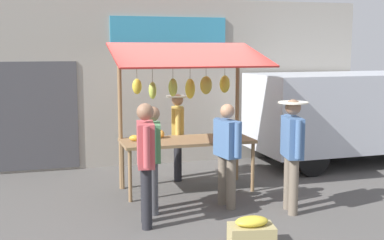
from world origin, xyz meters
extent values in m
plane|color=#514F4C|center=(0.00, 0.00, 0.00)|extent=(40.00, 40.00, 0.00)
cube|color=#9E998E|center=(0.00, -2.20, 1.70)|extent=(9.00, 0.25, 3.40)
cube|color=teal|center=(-0.21, -2.06, 2.75)|extent=(2.40, 0.06, 0.56)
cube|color=#47474C|center=(2.60, -2.07, 1.10)|extent=(1.90, 0.04, 2.10)
cube|color=olive|center=(0.00, 0.00, 0.85)|extent=(2.20, 0.90, 0.05)
cylinder|color=olive|center=(1.04, 0.39, 0.41)|extent=(0.06, 0.06, 0.83)
cylinder|color=olive|center=(-1.04, 0.39, 0.41)|extent=(0.06, 0.06, 0.83)
cylinder|color=olive|center=(1.04, -0.39, 0.41)|extent=(0.06, 0.06, 0.83)
cylinder|color=olive|center=(-1.04, -0.39, 0.41)|extent=(0.06, 0.06, 0.83)
cylinder|color=olive|center=(1.06, -0.40, 1.18)|extent=(0.07, 0.07, 2.35)
cylinder|color=olive|center=(-1.06, -0.40, 1.18)|extent=(0.07, 0.07, 2.35)
cylinder|color=olive|center=(0.00, -0.40, 2.15)|extent=(2.12, 0.06, 0.06)
cube|color=#B72D28|center=(0.00, 0.15, 2.30)|extent=(2.50, 1.46, 0.39)
cylinder|color=brown|center=(-0.82, -0.40, 2.04)|extent=(0.01, 0.01, 0.23)
ellipsoid|color=yellow|center=(-0.82, -0.40, 1.77)|extent=(0.28, 0.27, 0.31)
cylinder|color=brown|center=(-0.46, -0.40, 2.03)|extent=(0.01, 0.01, 0.23)
ellipsoid|color=gold|center=(-0.46, -0.40, 1.76)|extent=(0.23, 0.19, 0.32)
cylinder|color=brown|center=(-0.18, -0.42, 2.01)|extent=(0.01, 0.01, 0.27)
ellipsoid|color=yellow|center=(-0.18, -0.42, 1.70)|extent=(0.21, 0.24, 0.36)
cylinder|color=brown|center=(0.13, -0.41, 2.02)|extent=(0.01, 0.01, 0.26)
ellipsoid|color=#B2CC4C|center=(0.13, -0.41, 1.73)|extent=(0.19, 0.17, 0.31)
cylinder|color=brown|center=(0.50, -0.38, 1.99)|extent=(0.01, 0.01, 0.32)
ellipsoid|color=#B2CC4C|center=(0.50, -0.38, 1.69)|extent=(0.18, 0.20, 0.29)
cylinder|color=brown|center=(0.77, -0.38, 2.02)|extent=(0.01, 0.01, 0.26)
ellipsoid|color=yellow|center=(0.77, -0.38, 1.76)|extent=(0.17, 0.15, 0.26)
sphere|color=#729E4C|center=(-0.69, -0.23, 0.98)|extent=(0.20, 0.20, 0.20)
ellipsoid|color=gold|center=(0.88, -0.09, 0.93)|extent=(0.22, 0.19, 0.10)
ellipsoid|color=orange|center=(0.40, -0.27, 0.95)|extent=(0.17, 0.24, 0.14)
cylinder|color=#232328|center=(-0.07, -0.88, 0.39)|extent=(0.14, 0.14, 0.78)
cylinder|color=#232328|center=(-0.01, -0.62, 0.39)|extent=(0.14, 0.14, 0.78)
cube|color=gold|center=(-0.04, -0.75, 1.06)|extent=(0.33, 0.51, 0.55)
cylinder|color=gold|center=(-0.11, -1.04, 1.08)|extent=(0.09, 0.09, 0.51)
cylinder|color=gold|center=(0.03, -0.46, 1.08)|extent=(0.09, 0.09, 0.51)
sphere|color=#A87A5B|center=(-0.04, -0.75, 1.47)|extent=(0.22, 0.22, 0.22)
cylinder|color=beige|center=(-0.04, -0.75, 1.54)|extent=(0.41, 0.41, 0.02)
cylinder|color=#726656|center=(-1.12, 1.68, 0.41)|extent=(0.14, 0.14, 0.83)
cylinder|color=#726656|center=(-1.18, 1.42, 0.41)|extent=(0.14, 0.14, 0.83)
cube|color=#476B9E|center=(-1.15, 1.55, 1.12)|extent=(0.32, 0.54, 0.59)
cylinder|color=#476B9E|center=(-1.08, 1.85, 1.15)|extent=(0.09, 0.09, 0.54)
cylinder|color=#476B9E|center=(-1.21, 1.25, 1.15)|extent=(0.09, 0.09, 0.54)
sphere|color=#8C664C|center=(-1.15, 1.55, 1.56)|extent=(0.23, 0.23, 0.23)
cylinder|color=beige|center=(-1.15, 1.55, 1.63)|extent=(0.43, 0.43, 0.02)
cylinder|color=#726656|center=(-0.35, 1.18, 0.39)|extent=(0.14, 0.14, 0.78)
cylinder|color=#726656|center=(-0.31, 0.92, 0.39)|extent=(0.14, 0.14, 0.78)
cube|color=#476B9E|center=(-0.33, 1.05, 1.06)|extent=(0.30, 0.50, 0.55)
cylinder|color=#476B9E|center=(-0.38, 1.34, 1.08)|extent=(0.09, 0.09, 0.51)
cylinder|color=#476B9E|center=(-0.28, 0.76, 1.08)|extent=(0.09, 0.09, 0.51)
sphere|color=#A87A5B|center=(-0.33, 1.05, 1.47)|extent=(0.22, 0.22, 0.22)
cylinder|color=#4C4C51|center=(0.82, 1.11, 0.39)|extent=(0.14, 0.14, 0.78)
cylinder|color=#4C4C51|center=(0.77, 0.85, 0.39)|extent=(0.14, 0.14, 0.78)
cube|color=#518C5B|center=(0.80, 0.98, 1.05)|extent=(0.31, 0.50, 0.55)
cylinder|color=#518C5B|center=(0.86, 1.27, 1.08)|extent=(0.09, 0.09, 0.51)
cylinder|color=#518C5B|center=(0.74, 0.69, 1.08)|extent=(0.09, 0.09, 0.51)
sphere|color=#8C664C|center=(0.80, 0.98, 1.47)|extent=(0.21, 0.21, 0.21)
cylinder|color=#232328|center=(1.03, 1.66, 0.42)|extent=(0.14, 0.14, 0.83)
cylinder|color=#232328|center=(0.99, 1.39, 0.42)|extent=(0.14, 0.14, 0.83)
cube|color=#BF4C51|center=(1.01, 1.52, 1.13)|extent=(0.29, 0.53, 0.59)
cylinder|color=#BF4C51|center=(1.06, 1.83, 1.15)|extent=(0.09, 0.09, 0.54)
cylinder|color=#BF4C51|center=(0.96, 1.21, 1.15)|extent=(0.09, 0.09, 0.54)
sphere|color=#8C664C|center=(1.01, 1.52, 1.57)|extent=(0.23, 0.23, 0.23)
cube|color=silver|center=(-4.01, -1.11, 1.10)|extent=(4.44, 1.95, 1.55)
cube|color=black|center=(-2.69, -1.08, 1.38)|extent=(1.45, 1.84, 0.68)
cylinder|color=black|center=(-2.53, -0.24, 0.33)|extent=(0.66, 0.19, 0.66)
cylinder|color=black|center=(-2.50, -1.91, 0.33)|extent=(0.66, 0.19, 0.66)
cube|color=tan|center=(-0.09, 2.58, 0.13)|extent=(0.61, 0.45, 0.25)
ellipsoid|color=yellow|center=(-0.09, 2.58, 0.30)|extent=(0.42, 0.27, 0.12)
camera|label=1|loc=(2.31, 8.08, 2.41)|focal=47.44mm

